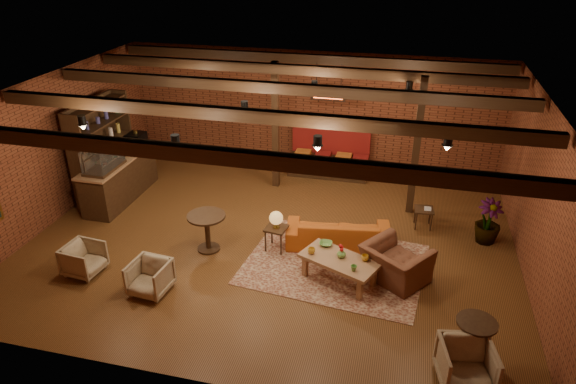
% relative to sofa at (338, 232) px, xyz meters
% --- Properties ---
extents(floor, '(10.00, 10.00, 0.00)m').
position_rel_sofa_xyz_m(floor, '(-1.39, -0.15, -0.31)').
color(floor, '#3F260F').
rests_on(floor, ground).
extents(ceiling, '(10.00, 8.00, 0.02)m').
position_rel_sofa_xyz_m(ceiling, '(-1.39, -0.15, 2.89)').
color(ceiling, black).
rests_on(ceiling, wall_back).
extents(wall_back, '(10.00, 0.02, 3.20)m').
position_rel_sofa_xyz_m(wall_back, '(-1.39, 3.85, 1.29)').
color(wall_back, brown).
rests_on(wall_back, ground).
extents(wall_front, '(10.00, 0.02, 3.20)m').
position_rel_sofa_xyz_m(wall_front, '(-1.39, -4.15, 1.29)').
color(wall_front, brown).
rests_on(wall_front, ground).
extents(wall_left, '(0.02, 8.00, 3.20)m').
position_rel_sofa_xyz_m(wall_left, '(-6.39, -0.15, 1.29)').
color(wall_left, brown).
rests_on(wall_left, ground).
extents(wall_right, '(0.02, 8.00, 3.20)m').
position_rel_sofa_xyz_m(wall_right, '(3.61, -0.15, 1.29)').
color(wall_right, brown).
rests_on(wall_right, ground).
extents(ceiling_beams, '(9.80, 6.40, 0.22)m').
position_rel_sofa_xyz_m(ceiling_beams, '(-1.39, -0.15, 2.77)').
color(ceiling_beams, black).
rests_on(ceiling_beams, ceiling).
extents(ceiling_pipe, '(9.60, 0.12, 0.12)m').
position_rel_sofa_xyz_m(ceiling_pipe, '(-1.39, 1.45, 2.54)').
color(ceiling_pipe, black).
rests_on(ceiling_pipe, ceiling).
extents(post_left, '(0.16, 0.16, 3.20)m').
position_rel_sofa_xyz_m(post_left, '(-1.99, 2.45, 1.29)').
color(post_left, black).
rests_on(post_left, ground).
extents(post_right, '(0.16, 0.16, 3.20)m').
position_rel_sofa_xyz_m(post_right, '(1.41, 1.85, 1.29)').
color(post_right, black).
rests_on(post_right, ground).
extents(service_counter, '(0.80, 2.50, 1.60)m').
position_rel_sofa_xyz_m(service_counter, '(-5.49, 0.85, 0.49)').
color(service_counter, black).
rests_on(service_counter, ground).
extents(plant_counter, '(0.35, 0.39, 0.30)m').
position_rel_sofa_xyz_m(plant_counter, '(-5.39, 1.05, 0.91)').
color(plant_counter, '#337F33').
rests_on(plant_counter, service_counter).
extents(shelving_hutch, '(0.52, 2.00, 2.40)m').
position_rel_sofa_xyz_m(shelving_hutch, '(-5.89, 0.95, 0.89)').
color(shelving_hutch, black).
rests_on(shelving_hutch, ground).
extents(banquette, '(2.10, 0.70, 1.00)m').
position_rel_sofa_xyz_m(banquette, '(-0.79, 3.40, 0.19)').
color(banquette, maroon).
rests_on(banquette, ground).
extents(service_sign, '(0.86, 0.06, 0.30)m').
position_rel_sofa_xyz_m(service_sign, '(-0.79, 2.95, 2.04)').
color(service_sign, '#F34C18').
rests_on(service_sign, ceiling).
extents(ceiling_spotlights, '(6.40, 4.40, 0.28)m').
position_rel_sofa_xyz_m(ceiling_spotlights, '(-1.39, -0.15, 2.55)').
color(ceiling_spotlights, black).
rests_on(ceiling_spotlights, ceiling).
extents(rug, '(3.65, 2.94, 0.01)m').
position_rel_sofa_xyz_m(rug, '(0.05, -0.73, -0.31)').
color(rug, maroon).
rests_on(rug, floor).
extents(sofa, '(2.24, 1.15, 0.62)m').
position_rel_sofa_xyz_m(sofa, '(0.00, 0.00, 0.00)').
color(sofa, '#AC4F17').
rests_on(sofa, floor).
extents(coffee_table, '(1.59, 1.22, 0.74)m').
position_rel_sofa_xyz_m(coffee_table, '(0.20, -1.22, 0.12)').
color(coffee_table, '#875F3F').
rests_on(coffee_table, floor).
extents(side_table_lamp, '(0.47, 0.47, 0.88)m').
position_rel_sofa_xyz_m(side_table_lamp, '(-1.21, -0.47, 0.36)').
color(side_table_lamp, black).
rests_on(side_table_lamp, floor).
extents(round_table_left, '(0.77, 0.77, 0.81)m').
position_rel_sofa_xyz_m(round_table_left, '(-2.57, -0.81, 0.23)').
color(round_table_left, black).
rests_on(round_table_left, floor).
extents(armchair_a, '(0.67, 0.71, 0.67)m').
position_rel_sofa_xyz_m(armchair_a, '(-4.56, -2.14, 0.02)').
color(armchair_a, beige).
rests_on(armchair_a, floor).
extents(armchair_b, '(0.72, 0.68, 0.69)m').
position_rel_sofa_xyz_m(armchair_b, '(-3.06, -2.38, 0.03)').
color(armchair_b, beige).
rests_on(armchair_b, floor).
extents(armchair_right, '(1.32, 1.23, 0.97)m').
position_rel_sofa_xyz_m(armchair_right, '(1.22, -0.96, 0.17)').
color(armchair_right, brown).
rests_on(armchair_right, floor).
extents(side_table_book, '(0.44, 0.44, 0.47)m').
position_rel_sofa_xyz_m(side_table_book, '(1.72, 1.18, 0.10)').
color(side_table_book, black).
rests_on(side_table_book, floor).
extents(round_table_right, '(0.61, 0.61, 0.71)m').
position_rel_sofa_xyz_m(round_table_right, '(2.48, -2.72, 0.16)').
color(round_table_right, black).
rests_on(round_table_right, floor).
extents(armchair_far, '(0.86, 0.83, 0.76)m').
position_rel_sofa_xyz_m(armchair_far, '(2.34, -3.27, 0.07)').
color(armchair_far, beige).
rests_on(armchair_far, floor).
extents(plant_tall, '(2.14, 2.14, 2.89)m').
position_rel_sofa_xyz_m(plant_tall, '(3.01, 0.86, 1.13)').
color(plant_tall, '#4C7F4C').
rests_on(plant_tall, floor).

